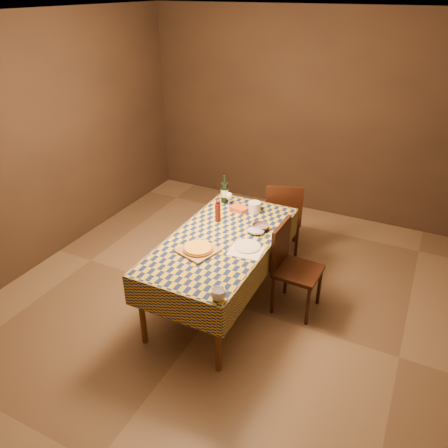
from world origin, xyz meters
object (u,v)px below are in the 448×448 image
object	(u,v)px
chair_far	(283,214)
cutting_board	(198,250)
white_plate	(247,246)
chair_right	(291,263)
bowl	(260,227)
pizza	(198,248)
wine_bottle	(225,192)
dining_table	(222,245)

from	to	relation	value
chair_far	cutting_board	bearing A→B (deg)	-101.54
white_plate	chair_right	bearing A→B (deg)	39.86
chair_right	cutting_board	bearing A→B (deg)	-142.32
bowl	chair_right	xyz separation A→B (m)	(0.36, -0.07, -0.27)
pizza	wine_bottle	bearing A→B (deg)	102.94
pizza	white_plate	distance (m)	0.46
cutting_board	chair_far	distance (m)	1.54
dining_table	white_plate	world-z (taller)	white_plate
cutting_board	chair_far	xyz separation A→B (m)	(0.30, 1.49, -0.26)
pizza	bowl	size ratio (longest dim) A/B	1.67
bowl	chair_far	xyz separation A→B (m)	(-0.05, 0.86, -0.27)
pizza	white_plate	bearing A→B (deg)	35.53
chair_right	bowl	bearing A→B (deg)	168.31
chair_far	chair_right	size ratio (longest dim) A/B	1.00
wine_bottle	white_plate	distance (m)	0.98
white_plate	chair_right	world-z (taller)	chair_right
pizza	white_plate	world-z (taller)	pizza
dining_table	chair_far	xyz separation A→B (m)	(0.22, 1.18, -0.17)
cutting_board	chair_right	size ratio (longest dim) A/B	0.34
dining_table	chair_right	xyz separation A→B (m)	(0.63, 0.25, -0.17)
dining_table	pizza	world-z (taller)	pizza
pizza	white_plate	size ratio (longest dim) A/B	1.12
pizza	cutting_board	bearing A→B (deg)	0.00
dining_table	chair_right	bearing A→B (deg)	21.50
wine_bottle	chair_far	size ratio (longest dim) A/B	0.34
white_plate	bowl	bearing A→B (deg)	92.33
pizza	wine_bottle	world-z (taller)	wine_bottle
cutting_board	dining_table	bearing A→B (deg)	74.00
bowl	cutting_board	bearing A→B (deg)	-119.61
cutting_board	bowl	size ratio (longest dim) A/B	1.87
white_plate	pizza	bearing A→B (deg)	-144.47
pizza	chair_right	world-z (taller)	chair_right
chair_far	white_plate	bearing A→B (deg)	-86.86
dining_table	cutting_board	xyz separation A→B (m)	(-0.09, -0.30, 0.09)
cutting_board	chair_far	size ratio (longest dim) A/B	0.34
pizza	chair_far	size ratio (longest dim) A/B	0.30
bowl	dining_table	bearing A→B (deg)	-129.87
pizza	wine_bottle	distance (m)	1.06
bowl	white_plate	xyz separation A→B (m)	(0.01, -0.36, -0.02)
chair_right	dining_table	bearing A→B (deg)	-158.50
dining_table	bowl	bearing A→B (deg)	50.13
cutting_board	chair_right	distance (m)	0.94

